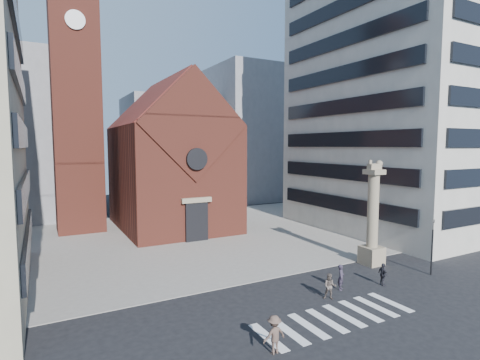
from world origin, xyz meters
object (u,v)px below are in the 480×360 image
lion_column (373,223)px  pedestrian_0 (341,277)px  pedestrian_1 (330,287)px  scooter_0 (140,241)px  pedestrian_2 (383,274)px  traffic_light (432,245)px

lion_column → pedestrian_0: lion_column is taller
pedestrian_1 → scooter_0: bearing=152.5°
lion_column → pedestrian_2: (-3.00, -3.77, -2.66)m
pedestrian_0 → pedestrian_2: (3.16, -0.82, -0.08)m
lion_column → pedestrian_2: bearing=-128.5°
pedestrian_2 → pedestrian_1: bearing=101.7°
traffic_light → scooter_0: 25.94m
traffic_light → pedestrian_0: size_ratio=2.46×
lion_column → traffic_light: bearing=-63.5°
pedestrian_1 → pedestrian_2: size_ratio=1.05×
lion_column → pedestrian_2: 5.50m
pedestrian_0 → pedestrian_2: 3.27m
traffic_light → scooter_0: bearing=132.9°
traffic_light → scooter_0: traffic_light is taller
traffic_light → pedestrian_0: 8.34m
pedestrian_0 → pedestrian_2: size_ratio=1.10×
traffic_light → scooter_0: (-17.60, 18.96, -1.84)m
pedestrian_2 → scooter_0: bearing=45.0°
scooter_0 → pedestrian_1: bearing=-87.6°
pedestrian_1 → lion_column: bearing=66.0°
pedestrian_0 → pedestrian_1: bearing=167.8°
traffic_light → pedestrian_2: traffic_light is taller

